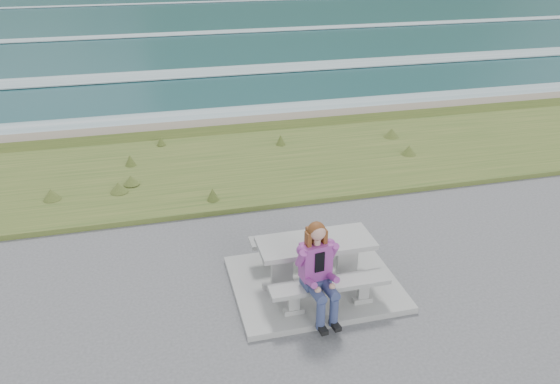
{
  "coord_description": "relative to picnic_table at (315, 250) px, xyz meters",
  "views": [
    {
      "loc": [
        -2.32,
        -6.89,
        5.22
      ],
      "look_at": [
        -0.27,
        1.2,
        1.15
      ],
      "focal_mm": 35.0,
      "sensor_mm": 36.0,
      "label": 1
    }
  ],
  "objects": [
    {
      "name": "concrete_slab",
      "position": [
        -0.0,
        0.0,
        -0.63
      ],
      "size": [
        2.6,
        2.1,
        0.1
      ],
      "primitive_type": "cube",
      "color": "gray",
      "rests_on": "ground"
    },
    {
      "name": "picnic_table",
      "position": [
        0.0,
        0.0,
        0.0
      ],
      "size": [
        1.8,
        0.75,
        0.75
      ],
      "color": "gray",
      "rests_on": "concrete_slab"
    },
    {
      "name": "bench_landward",
      "position": [
        0.0,
        -0.7,
        -0.23
      ],
      "size": [
        1.8,
        0.35,
        0.45
      ],
      "color": "gray",
      "rests_on": "concrete_slab"
    },
    {
      "name": "bench_seaward",
      "position": [
        0.0,
        0.7,
        -0.23
      ],
      "size": [
        1.8,
        0.35,
        0.45
      ],
      "color": "gray",
      "rests_on": "concrete_slab"
    },
    {
      "name": "grass_verge",
      "position": [
        -0.0,
        5.0,
        -0.68
      ],
      "size": [
        160.0,
        4.5,
        0.22
      ],
      "primitive_type": "cube",
      "color": "#37531F",
      "rests_on": "ground"
    },
    {
      "name": "shore_drop",
      "position": [
        -0.0,
        7.9,
        -0.68
      ],
      "size": [
        160.0,
        0.8,
        2.2
      ],
      "primitive_type": "cube",
      "color": "#706954",
      "rests_on": "ground"
    },
    {
      "name": "ocean",
      "position": [
        -0.0,
        25.09,
        -2.42
      ],
      "size": [
        1600.0,
        1600.0,
        0.09
      ],
      "color": "#1C4A50",
      "rests_on": "ground"
    },
    {
      "name": "seated_woman",
      "position": [
        -0.2,
        -0.84,
        -0.04
      ],
      "size": [
        0.5,
        0.78,
        1.47
      ],
      "rotation": [
        0.0,
        0.0,
        0.13
      ],
      "color": "navy",
      "rests_on": "concrete_slab"
    }
  ]
}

